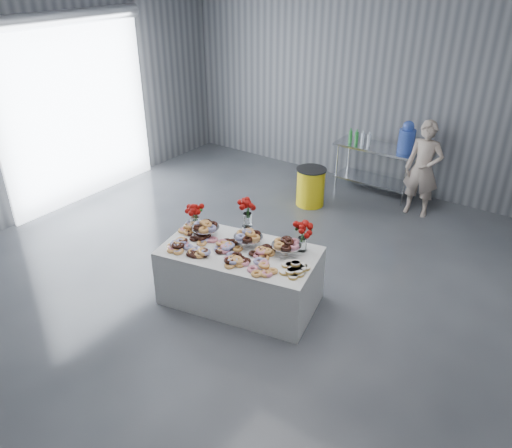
% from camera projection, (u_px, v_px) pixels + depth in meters
% --- Properties ---
extents(ground, '(9.00, 9.00, 0.00)m').
position_uv_depth(ground, '(224.00, 293.00, 6.56)').
color(ground, '#3A3C42').
rests_on(ground, ground).
extents(room_walls, '(8.04, 9.04, 4.02)m').
position_uv_depth(room_walls, '(201.00, 87.00, 5.49)').
color(room_walls, slate).
rests_on(room_walls, ground).
extents(display_table, '(2.06, 1.36, 0.75)m').
position_uv_depth(display_table, '(240.00, 276.00, 6.25)').
color(display_table, white).
rests_on(display_table, ground).
extents(prep_table, '(1.50, 0.60, 0.90)m').
position_uv_depth(prep_table, '(376.00, 161.00, 9.06)').
color(prep_table, silver).
rests_on(prep_table, ground).
extents(donut_mounds, '(1.93, 1.15, 0.09)m').
position_uv_depth(donut_mounds, '(237.00, 249.00, 6.02)').
color(donut_mounds, '#E79454').
rests_on(donut_mounds, display_table).
extents(cake_stand_left, '(0.36, 0.36, 0.17)m').
position_uv_depth(cake_stand_left, '(205.00, 226.00, 6.32)').
color(cake_stand_left, silver).
rests_on(cake_stand_left, display_table).
extents(cake_stand_mid, '(0.36, 0.36, 0.17)m').
position_uv_depth(cake_stand_mid, '(248.00, 236.00, 6.11)').
color(cake_stand_mid, silver).
rests_on(cake_stand_mid, display_table).
extents(cake_stand_right, '(0.36, 0.36, 0.17)m').
position_uv_depth(cake_stand_right, '(287.00, 244.00, 5.94)').
color(cake_stand_right, silver).
rests_on(cake_stand_right, display_table).
extents(danish_pile, '(0.48, 0.48, 0.11)m').
position_uv_depth(danish_pile, '(294.00, 266.00, 5.66)').
color(danish_pile, white).
rests_on(danish_pile, display_table).
extents(bouquet_left, '(0.26, 0.26, 0.42)m').
position_uv_depth(bouquet_left, '(195.00, 209.00, 6.40)').
color(bouquet_left, white).
rests_on(bouquet_left, display_table).
extents(bouquet_right, '(0.26, 0.26, 0.42)m').
position_uv_depth(bouquet_right, '(303.00, 229.00, 5.93)').
color(bouquet_right, white).
rests_on(bouquet_right, display_table).
extents(bouquet_center, '(0.26, 0.26, 0.57)m').
position_uv_depth(bouquet_center, '(247.00, 210.00, 6.19)').
color(bouquet_center, silver).
rests_on(bouquet_center, display_table).
extents(water_jug, '(0.28, 0.28, 0.55)m').
position_uv_depth(water_jug, '(407.00, 138.00, 8.55)').
color(water_jug, '#4066DC').
rests_on(water_jug, prep_table).
extents(drink_bottles, '(0.54, 0.08, 0.27)m').
position_uv_depth(drink_bottles, '(360.00, 137.00, 8.95)').
color(drink_bottles, '#268C33').
rests_on(drink_bottles, prep_table).
extents(person, '(0.61, 0.41, 1.62)m').
position_uv_depth(person, '(423.00, 169.00, 8.21)').
color(person, '#CC8C93').
rests_on(person, ground).
extents(trash_barrel, '(0.53, 0.53, 0.68)m').
position_uv_depth(trash_barrel, '(311.00, 187.00, 8.74)').
color(trash_barrel, yellow).
rests_on(trash_barrel, ground).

